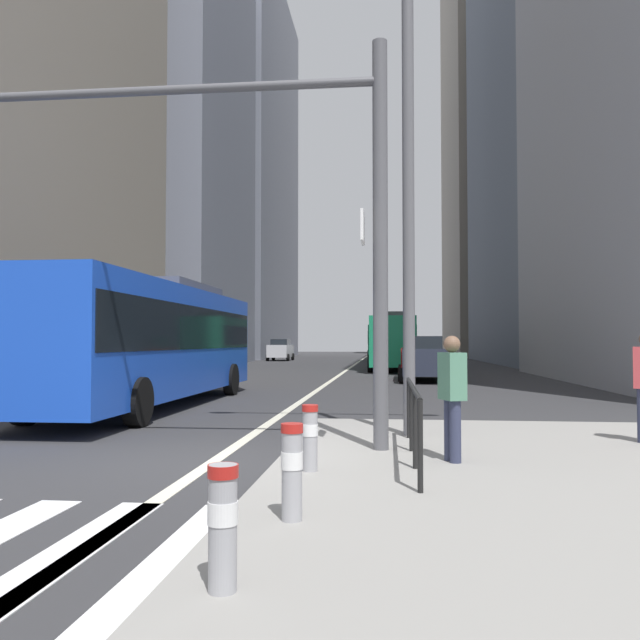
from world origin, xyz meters
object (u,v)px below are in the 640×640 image
Objects in this scene: city_bus_blue_oncoming at (152,337)px; bollard_right at (310,434)px; city_bus_red_receding at (390,340)px; car_oncoming_mid at (281,350)px; street_lamp_post at (408,130)px; bollard_front at (223,520)px; pedestrian_waiting at (452,392)px; traffic_signal_gantry at (226,180)px; car_receding_far at (421,358)px; car_receding_near at (423,358)px; city_bus_red_distant at (384,340)px; bollard_left at (292,466)px.

bollard_right is at bearing -58.43° from city_bus_blue_oncoming.
bollard_right is at bearing -91.97° from city_bus_red_receding.
car_oncoming_mid is 47.65m from street_lamp_post.
city_bus_blue_oncoming is 15.22× the size of bollard_front.
street_lamp_post reaches higher than pedestrian_waiting.
pedestrian_waiting is at bearing -78.12° from street_lamp_post.
traffic_signal_gantry reaches higher than bollard_front.
car_receding_far is (1.33, -10.36, -0.85)m from city_bus_red_receding.
city_bus_blue_oncoming is 8.24m from traffic_signal_gantry.
car_receding_near reaches higher than bollard_right.
car_oncoming_mid is 0.54× the size of street_lamp_post.
car_receding_near is at bearing -69.12° from car_oncoming_mid.
city_bus_red_distant is 2.34× the size of car_receding_near.
car_receding_near is at bearing -83.33° from city_bus_red_receding.
city_bus_red_receding is 1.66× the size of traffic_signal_gantry.
pedestrian_waiting is (1.67, 2.93, 0.43)m from bollard_left.
traffic_signal_gantry is 0.85× the size of street_lamp_post.
bollard_right is (0.09, 3.74, 0.00)m from bollard_front.
bollard_left is (-0.46, -52.77, -1.22)m from city_bus_red_distant.
car_receding_far is at bearing 86.46° from street_lamp_post.
city_bus_red_distant is at bearing 89.31° from bollard_front.
city_bus_red_distant is 29.45m from car_receding_far.
bollard_left is (-2.32, -23.40, -0.37)m from car_receding_far.
street_lamp_post is (0.20, -28.54, 3.45)m from city_bus_red_receding.
car_oncoming_mid is at bearing 118.88° from city_bus_red_receding.
city_bus_blue_oncoming is at bearing 118.60° from traffic_signal_gantry.
bollard_left is (0.19, 1.61, 0.03)m from bollard_front.
city_bus_red_receding is 35.40m from bollard_front.
bollard_right is at bearing -79.97° from car_oncoming_mid.
car_receding_far is 0.53× the size of street_lamp_post.
city_bus_red_distant reaches higher than bollard_left.
city_bus_red_receding reaches higher than bollard_right.
street_lamp_post is at bearing 27.90° from traffic_signal_gantry.
car_receding_near is (1.87, -30.49, -0.84)m from city_bus_red_distant.
car_oncoming_mid is (-9.84, 17.84, -0.85)m from city_bus_red_receding.
bollard_left is (-2.33, -22.29, -0.37)m from car_receding_near.
car_receding_near is (11.18, -29.30, 0.00)m from car_oncoming_mid.
car_oncoming_mid is 0.95× the size of car_receding_near.
city_bus_red_distant is at bearing 93.61° from car_receding_far.
traffic_signal_gantry is 4.56m from pedestrian_waiting.
car_receding_far is 21.40m from bollard_right.
city_bus_red_receding is at bearing -88.42° from city_bus_red_distant.
city_bus_blue_oncoming is 2.61× the size of car_receding_near.
city_bus_red_receding is 2.59× the size of car_oncoming_mid.
car_oncoming_mid is at bearing 111.61° from car_receding_far.
city_bus_red_receding is 33.79m from bollard_left.
traffic_signal_gantry is 8.68× the size of bollard_front.
pedestrian_waiting is (1.87, 4.54, 0.46)m from bollard_front.
city_bus_red_distant is 52.79m from bollard_left.
city_bus_blue_oncoming and city_bus_red_receding have the same top height.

